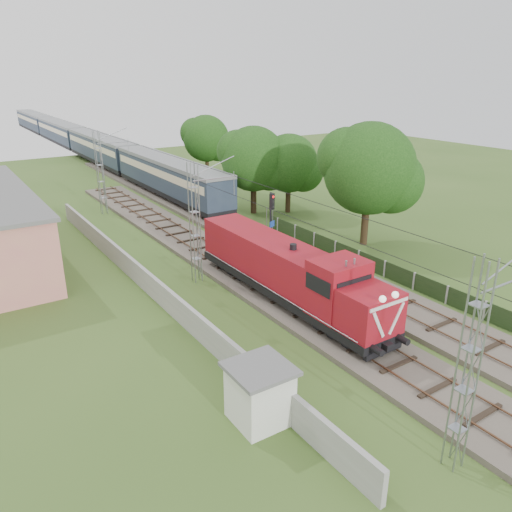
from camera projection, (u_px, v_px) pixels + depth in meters
ground at (355, 345)px, 25.80m from camera, size 140.00×140.00×0.00m
track_main at (277, 294)px, 31.20m from camera, size 4.20×70.00×0.45m
track_side at (237, 229)px, 43.94m from camera, size 4.20×80.00×0.45m
catenary at (196, 223)px, 32.23m from camera, size 3.31×70.00×8.00m
boundary_wall at (147, 282)px, 31.56m from camera, size 0.25×40.00×1.50m
fence at (414, 281)px, 32.05m from camera, size 0.12×32.00×1.20m
locomotive at (288, 271)px, 29.66m from camera, size 2.80×15.97×4.06m
coach_rake at (79, 139)px, 82.23m from camera, size 3.19×95.28×3.69m
signal_post at (271, 215)px, 35.60m from camera, size 0.55×0.45×5.24m
relay_hut at (260, 393)px, 19.87m from camera, size 2.45×2.45×2.50m
tree_a at (370, 170)px, 38.61m from camera, size 7.52×7.16×9.75m
tree_b at (289, 164)px, 48.17m from camera, size 5.92×5.64×7.68m
tree_c at (254, 160)px, 47.67m from camera, size 6.51×6.20×8.44m
tree_d at (207, 139)px, 63.79m from camera, size 6.18×5.89×8.01m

